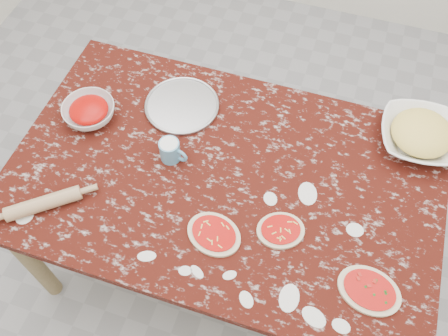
% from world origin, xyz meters
% --- Properties ---
extents(ground, '(4.00, 4.00, 0.00)m').
position_xyz_m(ground, '(0.00, 0.00, 0.00)').
color(ground, gray).
extents(worktable, '(1.60, 1.00, 0.75)m').
position_xyz_m(worktable, '(0.00, 0.00, 0.67)').
color(worktable, '#350D08').
rests_on(worktable, ground).
extents(pizza_tray, '(0.37, 0.37, 0.01)m').
position_xyz_m(pizza_tray, '(-0.27, 0.26, 0.76)').
color(pizza_tray, '#B2B2B7').
rests_on(pizza_tray, worktable).
extents(sauce_bowl, '(0.27, 0.27, 0.06)m').
position_xyz_m(sauce_bowl, '(-0.59, 0.10, 0.78)').
color(sauce_bowl, white).
rests_on(sauce_bowl, worktable).
extents(cheese_bowl, '(0.34, 0.34, 0.08)m').
position_xyz_m(cheese_bowl, '(0.66, 0.38, 0.79)').
color(cheese_bowl, white).
rests_on(cheese_bowl, worktable).
extents(flour_mug, '(0.11, 0.08, 0.09)m').
position_xyz_m(flour_mug, '(-0.21, 0.01, 0.80)').
color(flour_mug, '#5697BD').
rests_on(flour_mug, worktable).
extents(pizza_left, '(0.23, 0.20, 0.02)m').
position_xyz_m(pizza_left, '(0.04, -0.24, 0.76)').
color(pizza_left, beige).
rests_on(pizza_left, worktable).
extents(pizza_mid, '(0.21, 0.19, 0.02)m').
position_xyz_m(pizza_mid, '(0.26, -0.16, 0.76)').
color(pizza_mid, beige).
rests_on(pizza_mid, worktable).
extents(pizza_right, '(0.23, 0.19, 0.02)m').
position_xyz_m(pizza_right, '(0.58, -0.27, 0.76)').
color(pizza_right, beige).
rests_on(pizza_right, worktable).
extents(rolling_pin, '(0.24, 0.21, 0.05)m').
position_xyz_m(rolling_pin, '(-0.56, -0.32, 0.78)').
color(rolling_pin, tan).
rests_on(rolling_pin, worktable).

